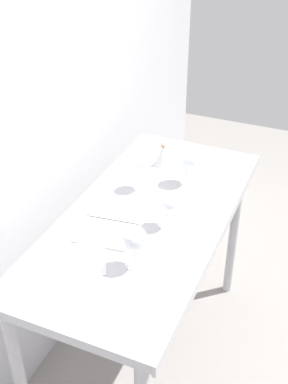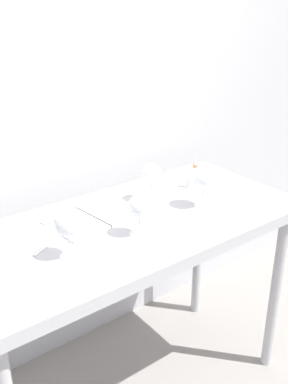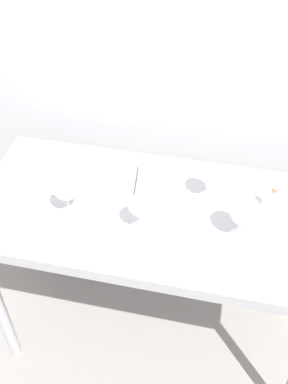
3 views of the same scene
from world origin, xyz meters
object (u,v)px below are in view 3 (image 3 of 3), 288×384
object	(u,v)px
wine_glass_near_right	(243,212)
wine_glass_near_left	(66,189)
decanter_funnel	(272,200)
wine_glass_far_right	(210,175)
tasting_sheet_upper	(71,170)
wine_glass_near_center	(140,206)
open_notebook	(135,186)

from	to	relation	value
wine_glass_near_right	wine_glass_near_left	bearing A→B (deg)	-178.35
decanter_funnel	wine_glass_near_left	bearing A→B (deg)	-166.31
wine_glass_far_right	tasting_sheet_upper	xyz separation A→B (m)	(-0.57, 0.05, -0.12)
tasting_sheet_upper	decanter_funnel	bearing A→B (deg)	-33.15
wine_glass_near_right	decanter_funnel	size ratio (longest dim) A/B	1.24
wine_glass_near_center	decanter_funnel	size ratio (longest dim) A/B	1.11
wine_glass_near_center	wine_glass_near_right	size ratio (longest dim) A/B	0.89
wine_glass_near_left	decanter_funnel	bearing A→B (deg)	13.69
tasting_sheet_upper	decanter_funnel	world-z (taller)	decanter_funnel
wine_glass_near_right	open_notebook	size ratio (longest dim) A/B	0.47
wine_glass_far_right	decanter_funnel	xyz separation A→B (m)	(0.24, -0.01, -0.07)
wine_glass_far_right	open_notebook	distance (m)	0.31
tasting_sheet_upper	decanter_funnel	distance (m)	0.82
wine_glass_near_right	tasting_sheet_upper	size ratio (longest dim) A/B	0.63
wine_glass_near_right	open_notebook	bearing A→B (deg)	156.98
open_notebook	wine_glass_near_left	bearing A→B (deg)	-144.24
wine_glass_near_left	open_notebook	xyz separation A→B (m)	(0.21, 0.19, -0.12)
wine_glass_near_left	tasting_sheet_upper	world-z (taller)	wine_glass_near_left
wine_glass_near_left	open_notebook	bearing A→B (deg)	42.96
wine_glass_near_center	wine_glass_near_left	size ratio (longest dim) A/B	0.92
wine_glass_near_right	decanter_funnel	distance (m)	0.21
wine_glass_near_left	wine_glass_near_right	size ratio (longest dim) A/B	0.97
wine_glass_far_right	open_notebook	size ratio (longest dim) A/B	0.45
wine_glass_near_center	wine_glass_near_right	world-z (taller)	wine_glass_near_right
wine_glass_near_center	wine_glass_far_right	distance (m)	0.30
wine_glass_near_center	decanter_funnel	bearing A→B (deg)	23.32
wine_glass_near_center	tasting_sheet_upper	bearing A→B (deg)	143.93
wine_glass_near_right	tasting_sheet_upper	world-z (taller)	wine_glass_near_right
decanter_funnel	wine_glass_far_right	bearing A→B (deg)	177.12
decanter_funnel	open_notebook	bearing A→B (deg)	178.29
wine_glass_near_left	tasting_sheet_upper	xyz separation A→B (m)	(-0.08, 0.24, -0.12)
wine_glass_far_right	wine_glass_near_right	xyz separation A→B (m)	(0.13, -0.17, 0.01)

